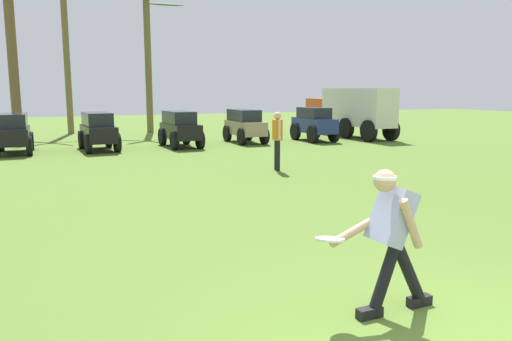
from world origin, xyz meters
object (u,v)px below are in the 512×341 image
at_px(frisbee_in_flight, 330,239).
at_px(palm_tree_left_of_centre, 12,50).
at_px(parked_car_slot_c, 98,130).
at_px(palm_tree_far_right, 148,52).
at_px(parked_car_slot_f, 314,123).
at_px(box_truck, 350,110).
at_px(palm_tree_right_of_centre, 66,46).
at_px(parked_car_slot_e, 245,125).
at_px(parked_car_slot_b, 14,132).
at_px(parked_car_slot_d, 180,128).
at_px(frisbee_thrower, 391,234).
at_px(teammate_near_sideline, 277,135).

distance_m(frisbee_in_flight, palm_tree_left_of_centre, 20.12).
xyz_separation_m(parked_car_slot_c, palm_tree_far_right, (3.27, 6.81, 3.26)).
height_order(frisbee_in_flight, parked_car_slot_f, parked_car_slot_f).
height_order(frisbee_in_flight, box_truck, box_truck).
height_order(palm_tree_right_of_centre, palm_tree_far_right, palm_tree_right_of_centre).
relative_size(palm_tree_left_of_centre, palm_tree_right_of_centre, 0.93).
bearing_deg(box_truck, parked_car_slot_e, -175.23).
distance_m(parked_car_slot_b, box_truck, 13.91).
distance_m(frisbee_in_flight, parked_car_slot_c, 14.63).
xyz_separation_m(parked_car_slot_d, parked_car_slot_f, (5.75, -0.10, 0.02)).
xyz_separation_m(frisbee_thrower, parked_car_slot_b, (-3.76, 15.04, -0.08)).
distance_m(parked_car_slot_d, box_truck, 8.30).
distance_m(frisbee_in_flight, parked_car_slot_e, 15.89).
relative_size(box_truck, palm_tree_far_right, 0.86).
distance_m(frisbee_thrower, parked_car_slot_d, 14.81).
height_order(palm_tree_left_of_centre, palm_tree_right_of_centre, palm_tree_right_of_centre).
relative_size(frisbee_thrower, frisbee_in_flight, 3.67).
relative_size(teammate_near_sideline, box_truck, 0.26).
bearing_deg(frisbee_in_flight, parked_car_slot_b, 102.14).
distance_m(parked_car_slot_e, box_truck, 5.44).
relative_size(parked_car_slot_d, parked_car_slot_f, 1.02).
height_order(parked_car_slot_e, parked_car_slot_f, parked_car_slot_f).
distance_m(teammate_near_sideline, parked_car_slot_f, 8.01).
relative_size(parked_car_slot_e, palm_tree_left_of_centre, 0.37).
bearing_deg(parked_car_slot_e, frisbee_thrower, -107.33).
xyz_separation_m(palm_tree_right_of_centre, palm_tree_far_right, (3.74, -0.79, -0.20)).
relative_size(frisbee_in_flight, parked_car_slot_c, 0.16).
relative_size(parked_car_slot_f, box_truck, 0.40).
xyz_separation_m(frisbee_thrower, parked_car_slot_e, (4.73, 15.16, -0.08)).
height_order(frisbee_in_flight, parked_car_slot_d, parked_car_slot_d).
distance_m(parked_car_slot_f, box_truck, 2.73).
xyz_separation_m(parked_car_slot_c, palm_tree_left_of_centre, (-2.73, 5.01, 3.05)).
height_order(frisbee_thrower, parked_car_slot_d, frisbee_thrower).
xyz_separation_m(parked_car_slot_b, parked_car_slot_d, (5.66, -0.35, 0.00)).
height_order(frisbee_thrower, teammate_near_sideline, teammate_near_sideline).
xyz_separation_m(parked_car_slot_c, palm_tree_right_of_centre, (-0.47, 7.59, 3.46)).
distance_m(parked_car_slot_b, parked_car_slot_e, 8.49).
bearing_deg(parked_car_slot_e, frisbee_in_flight, -109.47).
xyz_separation_m(frisbee_thrower, teammate_near_sideline, (2.81, 8.21, 0.14)).
height_order(teammate_near_sideline, parked_car_slot_c, teammate_near_sideline).
bearing_deg(teammate_near_sideline, palm_tree_left_of_centre, 119.60).
distance_m(parked_car_slot_b, parked_car_slot_d, 5.67).
bearing_deg(parked_car_slot_e, parked_car_slot_b, -179.23).
bearing_deg(parked_car_slot_d, palm_tree_left_of_centre, 137.96).
xyz_separation_m(frisbee_in_flight, palm_tree_left_of_centre, (-3.22, 19.63, 3.01)).
bearing_deg(parked_car_slot_b, parked_car_slot_c, -4.96).
bearing_deg(teammate_near_sideline, parked_car_slot_c, 120.33).
bearing_deg(parked_car_slot_c, teammate_near_sideline, -59.67).
relative_size(frisbee_in_flight, parked_car_slot_f, 0.16).
xyz_separation_m(box_truck, palm_tree_far_right, (-7.91, 6.01, 2.75)).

